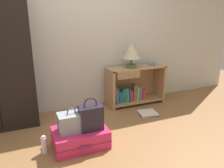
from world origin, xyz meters
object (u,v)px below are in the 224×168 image
object	(u,v)px
bowl	(152,64)
handbag	(91,117)
open_book_on_floor	(148,113)
table_lamp	(132,52)
train_case	(72,122)
bottle	(44,145)
suitcase_large	(80,137)
bookshelf	(133,86)

from	to	relation	value
bowl	handbag	world-z (taller)	bowl
open_book_on_floor	table_lamp	bearing A→B (deg)	98.81
bowl	open_book_on_floor	bearing A→B (deg)	-124.93
open_book_on_floor	bowl	bearing A→B (deg)	55.07
train_case	handbag	world-z (taller)	handbag
bowl	open_book_on_floor	size ratio (longest dim) A/B	0.38
table_lamp	bottle	bearing A→B (deg)	-149.41
handbag	open_book_on_floor	bearing A→B (deg)	25.12
suitcase_large	open_book_on_floor	distance (m)	1.32
bookshelf	open_book_on_floor	bearing A→B (deg)	-89.61
table_lamp	bowl	distance (m)	0.48
bookshelf	train_case	bearing A→B (deg)	-143.65
table_lamp	suitcase_large	distance (m)	1.70
table_lamp	bookshelf	bearing A→B (deg)	23.03
train_case	open_book_on_floor	distance (m)	1.44
table_lamp	handbag	size ratio (longest dim) A/B	1.05
bottle	open_book_on_floor	size ratio (longest dim) A/B	0.59
handbag	open_book_on_floor	world-z (taller)	handbag
train_case	bottle	distance (m)	0.40
bookshelf	bottle	size ratio (longest dim) A/B	4.71
bowl	train_case	world-z (taller)	bowl
bookshelf	bottle	world-z (taller)	bookshelf
suitcase_large	handbag	size ratio (longest dim) A/B	1.64
handbag	bottle	world-z (taller)	handbag
bowl	bookshelf	bearing A→B (deg)	178.29
bookshelf	bowl	xyz separation A→B (m)	(0.34, -0.01, 0.37)
train_case	suitcase_large	bearing A→B (deg)	-2.98
train_case	open_book_on_floor	world-z (taller)	train_case
handbag	open_book_on_floor	size ratio (longest dim) A/B	1.07
bottle	handbag	bearing A→B (deg)	-5.89
suitcase_large	train_case	bearing A→B (deg)	177.02
bowl	open_book_on_floor	xyz separation A→B (m)	(-0.34, -0.49, -0.68)
bowl	suitcase_large	world-z (taller)	bowl
bookshelf	table_lamp	distance (m)	0.61
bowl	open_book_on_floor	distance (m)	0.90
handbag	bottle	xyz separation A→B (m)	(-0.54, 0.06, -0.27)
table_lamp	handbag	world-z (taller)	table_lamp
bottle	bookshelf	bearing A→B (deg)	30.30
train_case	bookshelf	bearing A→B (deg)	36.35
bottle	table_lamp	bearing A→B (deg)	30.59
train_case	handbag	size ratio (longest dim) A/B	0.80
bookshelf	bowl	distance (m)	0.50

